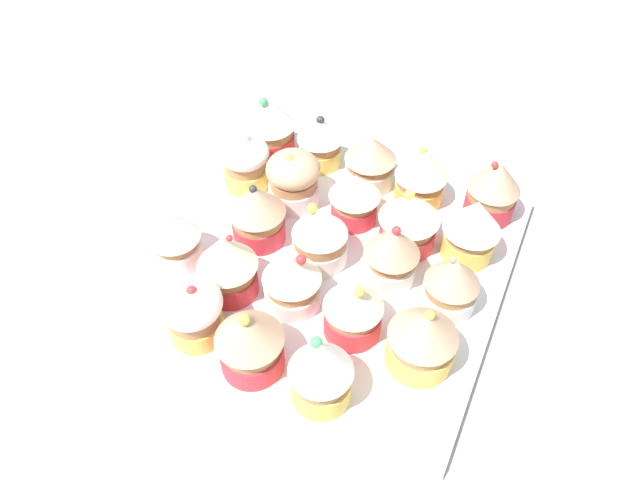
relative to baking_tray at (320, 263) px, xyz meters
The scene contains 24 objects.
ground_plane 2.10cm from the baking_tray, ahead, with size 180.00×180.00×3.00cm, color #9E9EA3.
baking_tray is the anchor object (origin of this frame).
cupcake_0 21.01cm from the baking_tray, 134.71° to the right, with size 5.84×5.84×7.90cm.
cupcake_1 15.50cm from the baking_tray, 115.51° to the right, with size 6.02×6.02×7.68cm.
cupcake_2 14.35cm from the baking_tray, 89.08° to the right, with size 6.14×6.14×6.87cm.
cupcake_3 16.80cm from the baking_tray, 64.43° to the right, with size 5.68×5.68×6.94cm.
cupcake_4 20.21cm from the baking_tray, 45.68° to the right, with size 6.39×6.39×8.30cm.
cupcake_5 16.48cm from the baking_tray, 151.99° to the right, with size 6.05×6.05×7.79cm.
cupcake_6 10.64cm from the baking_tray, 140.94° to the right, with size 6.56×6.56×7.54cm.
cupcake_7 8.32cm from the baking_tray, 96.25° to the right, with size 5.80×5.80×6.45cm.
cupcake_8 10.51cm from the baking_tray, 46.03° to the right, with size 6.20×6.20×7.11cm.
cupcake_9 15.59cm from the baking_tray, 28.51° to the right, with size 5.85×5.85×6.82cm.
cupcake_10 14.66cm from the baking_tray, behind, with size 5.42×5.42×6.90cm.
cupcake_11 8.86cm from the baking_tray, behind, with size 5.67×5.67×7.68cm.
cupcake_12 4.34cm from the baking_tray, 13.87° to the right, with size 5.85×5.85×7.75cm.
cupcake_13 8.66cm from the baking_tray, ahead, with size 6.23×6.23×7.59cm.
cupcake_14 15.98cm from the baking_tray, 151.66° to the left, with size 6.35×6.35×7.27cm.
cupcake_15 10.49cm from the baking_tray, 134.29° to the left, with size 5.72×5.72×7.19cm.
cupcake_16 7.47cm from the baking_tray, 93.78° to the left, with size 5.84×5.84×7.05cm.
cupcake_17 11.05cm from the baking_tray, 50.43° to the left, with size 6.06×6.06×8.08cm.
cupcake_18 15.67cm from the baking_tray, 25.75° to the left, with size 5.58×5.58×6.93cm.
cupcake_19 16.71cm from the baking_tray, 115.86° to the left, with size 5.66×5.66×8.37cm.
cupcake_20 15.00cm from the baking_tray, 88.61° to the left, with size 6.25×6.25×7.97cm.
cupcake_21 15.67cm from the baking_tray, 64.71° to the left, with size 5.83×5.83×7.12cm.
Camera 1 is at (-17.72, 36.97, 48.08)cm, focal length 32.40 mm.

